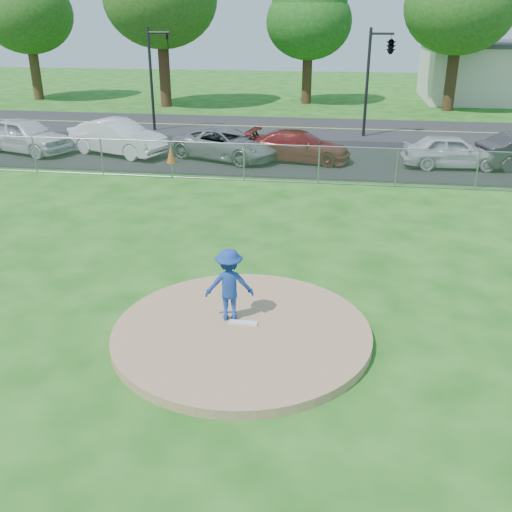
{
  "coord_description": "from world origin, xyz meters",
  "views": [
    {
      "loc": [
        1.84,
        -10.2,
        6.26
      ],
      "look_at": [
        0.0,
        2.0,
        1.0
      ],
      "focal_mm": 40.0,
      "sensor_mm": 36.0,
      "label": 1
    }
  ],
  "objects": [
    {
      "name": "tree_center",
      "position": [
        -1.0,
        34.0,
        6.47
      ],
      "size": [
        6.16,
        6.16,
        9.84
      ],
      "color": "#362113",
      "rests_on": "ground"
    },
    {
      "name": "parked_car_gray",
      "position": [
        -3.44,
        15.54,
        0.71
      ],
      "size": [
        5.54,
        4.01,
        1.4
      ],
      "primitive_type": "imported",
      "rotation": [
        0.0,
        0.0,
        1.2
      ],
      "color": "slate",
      "rests_on": "parking_lot"
    },
    {
      "name": "parked_car_silver",
      "position": [
        -13.3,
        15.44,
        0.83
      ],
      "size": [
        5.18,
        3.41,
        1.64
      ],
      "primitive_type": "imported",
      "rotation": [
        0.0,
        0.0,
        1.24
      ],
      "color": "silver",
      "rests_on": "parking_lot"
    },
    {
      "name": "traffic_signal_center",
      "position": [
        3.97,
        22.0,
        4.61
      ],
      "size": [
        1.42,
        2.48,
        5.6
      ],
      "color": "black",
      "rests_on": "ground"
    },
    {
      "name": "pitching_rubber",
      "position": [
        0.0,
        0.2,
        0.22
      ],
      "size": [
        0.6,
        0.15,
        0.04
      ],
      "primitive_type": "cube",
      "color": "white",
      "rests_on": "pitchers_mound"
    },
    {
      "name": "tree_far_left",
      "position": [
        -22.0,
        33.0,
        7.06
      ],
      "size": [
        6.72,
        6.72,
        10.74
      ],
      "color": "#3A2915",
      "rests_on": "ground"
    },
    {
      "name": "traffic_signal_left",
      "position": [
        -8.76,
        22.0,
        3.36
      ],
      "size": [
        1.28,
        0.2,
        5.6
      ],
      "color": "black",
      "rests_on": "ground"
    },
    {
      "name": "chain_link_fence",
      "position": [
        0.0,
        12.0,
        0.75
      ],
      "size": [
        40.0,
        0.06,
        1.5
      ],
      "primitive_type": "cube",
      "color": "gray",
      "rests_on": "ground"
    },
    {
      "name": "pitcher",
      "position": [
        -0.33,
        0.4,
        1.0
      ],
      "size": [
        1.13,
        0.79,
        1.59
      ],
      "primitive_type": "imported",
      "rotation": [
        0.0,
        0.0,
        3.35
      ],
      "color": "navy",
      "rests_on": "pitchers_mound"
    },
    {
      "name": "traffic_cone",
      "position": [
        -5.76,
        14.41,
        0.4
      ],
      "size": [
        0.4,
        0.4,
        0.79
      ],
      "primitive_type": "cone",
      "color": "#FF5A0D",
      "rests_on": "parking_lot"
    },
    {
      "name": "pitchers_mound",
      "position": [
        0.0,
        0.0,
        0.1
      ],
      "size": [
        5.4,
        5.4,
        0.2
      ],
      "primitive_type": "cylinder",
      "color": "#9D7856",
      "rests_on": "ground"
    },
    {
      "name": "parked_car_pearl",
      "position": [
        6.62,
        15.44,
        0.73
      ],
      "size": [
        4.33,
        1.97,
        1.44
      ],
      "primitive_type": "imported",
      "rotation": [
        0.0,
        0.0,
        1.64
      ],
      "color": "silver",
      "rests_on": "parking_lot"
    },
    {
      "name": "parked_car_white",
      "position": [
        -8.71,
        15.67,
        0.83
      ],
      "size": [
        5.25,
        3.37,
        1.63
      ],
      "primitive_type": "imported",
      "rotation": [
        0.0,
        0.0,
        1.21
      ],
      "color": "silver",
      "rests_on": "parking_lot"
    },
    {
      "name": "ground",
      "position": [
        0.0,
        10.0,
        0.0
      ],
      "size": [
        120.0,
        120.0,
        0.0
      ],
      "primitive_type": "plane",
      "color": "#185412",
      "rests_on": "ground"
    },
    {
      "name": "street",
      "position": [
        0.0,
        24.0,
        0.0
      ],
      "size": [
        60.0,
        7.0,
        0.01
      ],
      "primitive_type": "cube",
      "color": "#232426",
      "rests_on": "ground"
    },
    {
      "name": "parking_lot",
      "position": [
        0.0,
        16.5,
        0.01
      ],
      "size": [
        50.0,
        8.0,
        0.01
      ],
      "primitive_type": "cube",
      "color": "black",
      "rests_on": "ground"
    },
    {
      "name": "parked_car_darkred",
      "position": [
        -0.07,
        15.66,
        0.69
      ],
      "size": [
        4.94,
        2.62,
        1.36
      ],
      "primitive_type": "imported",
      "rotation": [
        0.0,
        0.0,
        1.41
      ],
      "color": "maroon",
      "rests_on": "parking_lot"
    }
  ]
}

